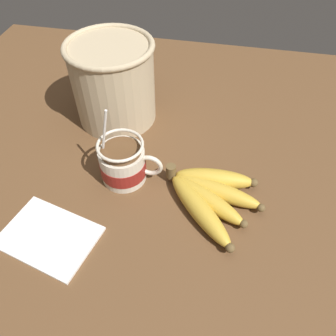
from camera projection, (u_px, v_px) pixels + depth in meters
The scene contains 5 objects.
table at pixel (147, 201), 66.22cm from camera, with size 127.23×127.23×3.95cm.
coffee_mug at pixel (123, 164), 65.00cm from camera, with size 13.10×9.26×17.03cm.
banana_bunch at pixel (209, 194), 62.52cm from camera, with size 19.74×18.25×4.23cm.
woven_basket at pixel (113, 81), 73.83cm from camera, with size 19.42×19.42×18.97cm.
napkin at pixel (49, 236), 58.22cm from camera, with size 18.74×15.12×0.60cm.
Camera 1 is at (11.92, -37.54, 55.80)cm, focal length 35.00 mm.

